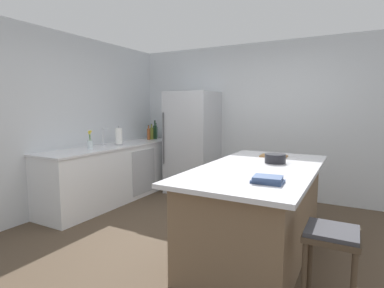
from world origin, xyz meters
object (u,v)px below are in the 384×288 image
at_px(flower_vase, 90,143).
at_px(paper_towel_roll, 119,137).
at_px(wine_bottle, 155,132).
at_px(cutting_board, 274,156).
at_px(cookbook_stack, 268,180).
at_px(vinegar_bottle, 149,134).
at_px(sink_faucet, 104,136).
at_px(gin_bottle, 156,132).
at_px(kitchen_island, 258,209).
at_px(refrigerator, 192,142).
at_px(mixing_bowl, 275,158).
at_px(olive_oil_bottle, 152,133).
at_px(bar_stool, 331,246).

distance_m(flower_vase, paper_towel_roll, 0.60).
relative_size(wine_bottle, cutting_board, 1.12).
xyz_separation_m(cookbook_stack, cutting_board, (-0.28, 1.34, -0.02)).
bearing_deg(vinegar_bottle, sink_faucet, -91.71).
height_order(gin_bottle, cookbook_stack, gin_bottle).
bearing_deg(flower_vase, wine_bottle, 90.93).
bearing_deg(kitchen_island, wine_bottle, 145.38).
bearing_deg(flower_vase, kitchen_island, -2.81).
distance_m(refrigerator, sink_faucet, 1.55).
bearing_deg(sink_faucet, mixing_bowl, -3.62).
relative_size(paper_towel_roll, olive_oil_bottle, 1.05).
distance_m(flower_vase, olive_oil_bottle, 1.58).
relative_size(gin_bottle, cutting_board, 0.92).
xyz_separation_m(flower_vase, cookbook_stack, (2.82, -0.75, -0.06)).
xyz_separation_m(sink_faucet, wine_bottle, (0.05, 1.31, -0.02)).
bearing_deg(vinegar_bottle, mixing_bowl, -25.83).
bearing_deg(kitchen_island, bar_stool, -46.50).
relative_size(kitchen_island, wine_bottle, 6.13).
relative_size(flower_vase, paper_towel_roll, 0.90).
height_order(flower_vase, olive_oil_bottle, olive_oil_bottle).
height_order(paper_towel_roll, cutting_board, paper_towel_roll).
height_order(bar_stool, cookbook_stack, cookbook_stack).
xyz_separation_m(sink_faucet, gin_bottle, (-0.00, 1.42, -0.04)).
bearing_deg(olive_oil_bottle, cookbook_stack, -39.19).
height_order(refrigerator, mixing_bowl, refrigerator).
height_order(bar_stool, olive_oil_bottle, olive_oil_bottle).
bearing_deg(flower_vase, sink_faucet, 102.34).
xyz_separation_m(bar_stool, vinegar_bottle, (-3.36, 2.40, 0.47)).
xyz_separation_m(kitchen_island, wine_bottle, (-2.59, 1.79, 0.59)).
relative_size(wine_bottle, olive_oil_bottle, 1.21).
bearing_deg(sink_faucet, flower_vase, -77.66).
bearing_deg(cutting_board, wine_bottle, 157.24).
bearing_deg(refrigerator, bar_stool, -45.44).
bearing_deg(mixing_bowl, vinegar_bottle, 154.17).
relative_size(wine_bottle, vinegar_bottle, 1.29).
distance_m(olive_oil_bottle, cutting_board, 2.77).
bearing_deg(gin_bottle, flower_vase, -87.46).
distance_m(mixing_bowl, cutting_board, 0.43).
relative_size(refrigerator, cookbook_stack, 7.26).
bearing_deg(paper_towel_roll, cookbook_stack, -25.77).
bearing_deg(mixing_bowl, gin_bottle, 149.79).
bearing_deg(wine_bottle, mixing_bowl, -29.01).
bearing_deg(vinegar_bottle, flower_vase, -88.37).
xyz_separation_m(sink_faucet, olive_oil_bottle, (0.03, 1.23, -0.04)).
relative_size(bar_stool, gin_bottle, 2.31).
bearing_deg(olive_oil_bottle, mixing_bowl, -27.49).
xyz_separation_m(refrigerator, mixing_bowl, (1.81, -1.41, 0.07)).
xyz_separation_m(paper_towel_roll, cookbook_stack, (2.81, -1.35, -0.10)).
height_order(bar_stool, gin_bottle, gin_bottle).
relative_size(refrigerator, paper_towel_roll, 5.74).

